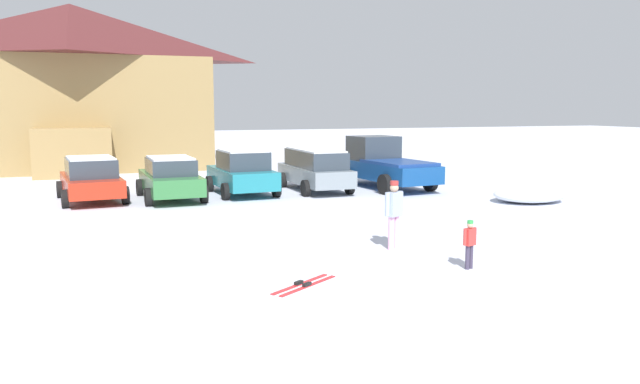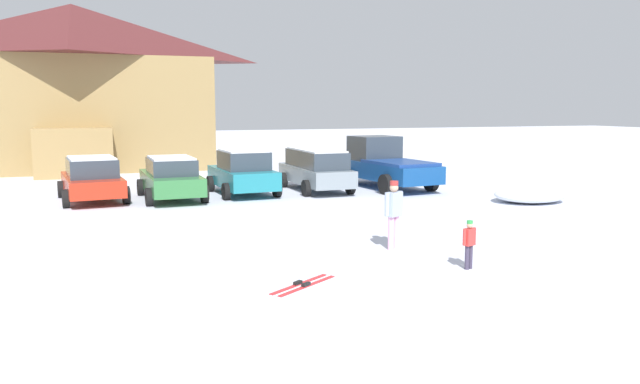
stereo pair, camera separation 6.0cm
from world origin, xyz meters
name	(u,v)px [view 2 (the right image)]	position (x,y,z in m)	size (l,w,h in m)	color
ground	(380,325)	(0.00, 0.00, 0.00)	(160.00, 160.00, 0.00)	silver
ski_lodge	(75,86)	(-5.00, 28.99, 4.56)	(14.88, 10.66, 8.99)	olive
parked_red_sedan	(92,179)	(-4.27, 15.39, 0.82)	(2.53, 4.52, 1.63)	#B32916
parked_green_coupe	(171,178)	(-1.52, 14.83, 0.81)	(2.26, 4.56, 1.60)	#31733B
parked_teal_hatchback	(243,172)	(1.28, 15.19, 0.88)	(2.37, 4.15, 1.76)	teal
parked_grey_wagon	(316,168)	(4.33, 15.25, 0.92)	(2.12, 4.72, 1.72)	gray
pickup_truck	(384,164)	(7.42, 15.26, 0.99)	(2.82, 5.61, 2.15)	navy
skier_child_in_red_jacket	(469,242)	(3.24, 2.46, 0.59)	(0.37, 0.22, 1.05)	#3C354A
skier_adult_in_blue_parka	(394,211)	(2.56, 4.66, 0.94)	(0.57, 0.39, 1.67)	#E9A8CB
pair_of_skis	(303,285)	(-0.46, 2.48, 0.02)	(1.57, 1.19, 0.08)	red
plowed_snow_pile	(530,195)	(10.59, 9.73, 0.27)	(2.69, 2.15, 0.53)	white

